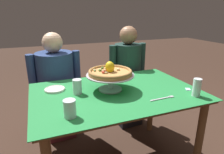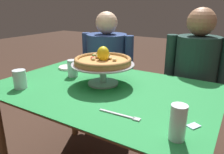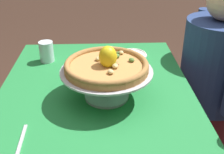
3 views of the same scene
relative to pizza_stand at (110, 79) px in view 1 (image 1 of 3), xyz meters
name	(u,v)px [view 1 (image 1 of 3)]	position (x,y,z in m)	size (l,w,h in m)	color
dining_table	(116,103)	(0.03, -0.05, -0.19)	(1.32, 0.88, 0.72)	brown
pizza_stand	(110,79)	(0.00, 0.00, 0.00)	(0.39, 0.39, 0.13)	#B7B7C1
pizza	(110,72)	(0.00, 0.00, 0.06)	(0.35, 0.35, 0.11)	#BC8447
water_glass_front_right	(197,88)	(0.56, -0.35, -0.03)	(0.06, 0.06, 0.14)	white
water_glass_side_left	(77,88)	(-0.27, 0.02, -0.04)	(0.07, 0.07, 0.12)	white
water_glass_front_left	(70,109)	(-0.38, -0.32, -0.04)	(0.08, 0.08, 0.11)	silver
side_plate	(55,89)	(-0.43, 0.16, -0.08)	(0.16, 0.16, 0.02)	white
dinner_fork	(163,98)	(0.30, -0.30, -0.09)	(0.20, 0.03, 0.01)	#B7B7C1
sugar_packet	(188,89)	(0.60, -0.23, -0.09)	(0.05, 0.04, 0.01)	silver
diner_left	(57,87)	(-0.37, 0.62, -0.25)	(0.53, 0.40, 1.14)	maroon
diner_right	(127,80)	(0.44, 0.59, -0.26)	(0.46, 0.34, 1.18)	black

